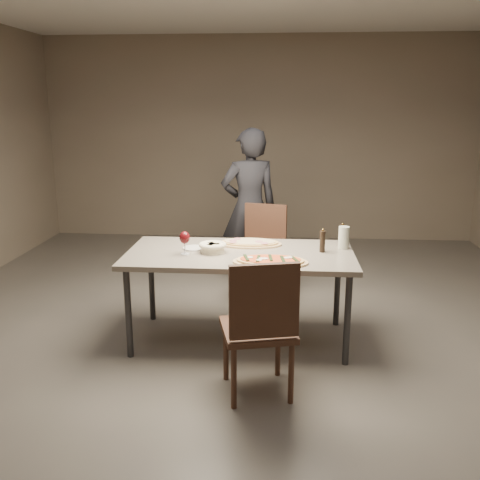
# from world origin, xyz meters

# --- Properties ---
(room) EXTENTS (7.00, 7.00, 7.00)m
(room) POSITION_xyz_m (0.00, 0.00, 1.40)
(room) COLOR #5E5851
(room) RESTS_ON ground
(dining_table) EXTENTS (1.80, 0.90, 0.75)m
(dining_table) POSITION_xyz_m (0.00, 0.00, 0.69)
(dining_table) COLOR gray
(dining_table) RESTS_ON ground
(zucchini_pizza) EXTENTS (0.56, 0.31, 0.05)m
(zucchini_pizza) POSITION_xyz_m (0.25, -0.28, 0.77)
(zucchini_pizza) COLOR tan
(zucchini_pizza) RESTS_ON dining_table
(ham_pizza) EXTENTS (0.53, 0.29, 0.04)m
(ham_pizza) POSITION_xyz_m (0.06, 0.23, 0.77)
(ham_pizza) COLOR tan
(ham_pizza) RESTS_ON dining_table
(bread_basket) EXTENTS (0.22, 0.22, 0.08)m
(bread_basket) POSITION_xyz_m (-0.22, -0.02, 0.80)
(bread_basket) COLOR beige
(bread_basket) RESTS_ON dining_table
(oil_dish) EXTENTS (0.12, 0.12, 0.01)m
(oil_dish) POSITION_xyz_m (0.24, -0.24, 0.76)
(oil_dish) COLOR white
(oil_dish) RESTS_ON dining_table
(pepper_mill_left) EXTENTS (0.05, 0.05, 0.19)m
(pepper_mill_left) POSITION_xyz_m (0.83, 0.29, 0.84)
(pepper_mill_left) COLOR black
(pepper_mill_left) RESTS_ON dining_table
(pepper_mill_right) EXTENTS (0.05, 0.05, 0.19)m
(pepper_mill_right) POSITION_xyz_m (0.65, 0.06, 0.84)
(pepper_mill_right) COLOR black
(pepper_mill_right) RESTS_ON dining_table
(carafe) EXTENTS (0.09, 0.09, 0.18)m
(carafe) POSITION_xyz_m (0.83, 0.18, 0.84)
(carafe) COLOR silver
(carafe) RESTS_ON dining_table
(wine_glass) EXTENTS (0.08, 0.08, 0.19)m
(wine_glass) POSITION_xyz_m (-0.42, -0.10, 0.88)
(wine_glass) COLOR silver
(wine_glass) RESTS_ON dining_table
(side_plate) EXTENTS (0.18, 0.18, 0.01)m
(side_plate) POSITION_xyz_m (-0.38, 0.07, 0.76)
(side_plate) COLOR white
(side_plate) RESTS_ON dining_table
(chair_near) EXTENTS (0.55, 0.55, 0.96)m
(chair_near) POSITION_xyz_m (0.20, -0.89, 0.54)
(chair_near) COLOR #44291C
(chair_near) RESTS_ON ground
(chair_far) EXTENTS (0.53, 0.53, 0.93)m
(chair_far) POSITION_xyz_m (0.14, 1.00, 0.52)
(chair_far) COLOR #44291C
(chair_far) RESTS_ON ground
(diner) EXTENTS (0.70, 0.57, 1.66)m
(diner) POSITION_xyz_m (-0.01, 1.44, 0.83)
(diner) COLOR black
(diner) RESTS_ON ground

